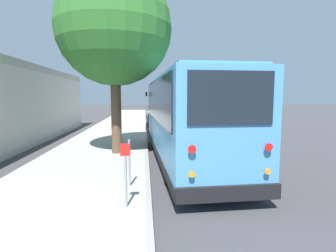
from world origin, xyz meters
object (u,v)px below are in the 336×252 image
(parked_sedan_gray, at_px, (153,110))
(street_tree, at_px, (115,21))
(parked_sedan_blue, at_px, (157,117))
(sign_post_far, at_px, (129,163))
(parked_sedan_silver, at_px, (154,113))
(sign_post_near, at_px, (126,175))
(parked_sedan_black, at_px, (157,122))
(shuttle_bus, at_px, (186,114))

(parked_sedan_gray, height_order, street_tree, street_tree)
(parked_sedan_blue, bearing_deg, sign_post_far, 175.23)
(parked_sedan_silver, height_order, sign_post_near, sign_post_near)
(parked_sedan_black, relative_size, sign_post_near, 3.23)
(parked_sedan_black, distance_m, parked_sedan_gray, 19.88)
(parked_sedan_blue, distance_m, parked_sedan_gray, 13.94)
(sign_post_near, xyz_separation_m, sign_post_far, (1.41, 0.00, -0.09))
(street_tree, distance_m, sign_post_near, 7.91)
(parked_sedan_black, bearing_deg, sign_post_far, 175.51)
(shuttle_bus, bearing_deg, parked_sedan_black, 0.99)
(sign_post_near, bearing_deg, parked_sedan_blue, -4.58)
(street_tree, distance_m, sign_post_far, 6.95)
(shuttle_bus, bearing_deg, parked_sedan_blue, -1.02)
(parked_sedan_blue, height_order, sign_post_near, sign_post_near)
(sign_post_far, bearing_deg, shuttle_bus, -32.60)
(parked_sedan_gray, xyz_separation_m, sign_post_far, (-33.88, 1.73, 0.20))
(parked_sedan_black, relative_size, street_tree, 0.55)
(parked_sedan_blue, distance_m, street_tree, 16.36)
(parked_sedan_black, height_order, sign_post_far, sign_post_far)
(parked_sedan_blue, relative_size, sign_post_near, 2.94)
(parked_sedan_blue, bearing_deg, shuttle_bus, -178.49)
(shuttle_bus, distance_m, parked_sedan_silver, 23.33)
(sign_post_far, bearing_deg, parked_sedan_gray, -2.93)
(shuttle_bus, relative_size, street_tree, 1.17)
(parked_sedan_black, relative_size, parked_sedan_gray, 1.04)
(shuttle_bus, height_order, sign_post_near, shuttle_bus)
(shuttle_bus, height_order, street_tree, street_tree)
(parked_sedan_black, xyz_separation_m, sign_post_far, (-14.01, 1.48, 0.21))
(shuttle_bus, height_order, parked_sedan_black, shuttle_bus)
(parked_sedan_black, relative_size, sign_post_far, 3.57)
(sign_post_near, bearing_deg, shuttle_bus, -24.15)
(parked_sedan_black, bearing_deg, parked_sedan_gray, 0.78)
(sign_post_near, distance_m, sign_post_far, 1.41)
(parked_sedan_silver, xyz_separation_m, street_tree, (-21.91, 2.44, 5.32))
(parked_sedan_silver, relative_size, sign_post_far, 3.40)
(sign_post_near, bearing_deg, parked_sedan_black, -5.47)
(parked_sedan_silver, height_order, sign_post_far, sign_post_far)
(parked_sedan_blue, relative_size, street_tree, 0.50)
(shuttle_bus, relative_size, parked_sedan_gray, 2.23)
(street_tree, bearing_deg, parked_sedan_silver, -6.35)
(parked_sedan_black, height_order, parked_sedan_blue, parked_sedan_blue)
(parked_sedan_blue, relative_size, sign_post_far, 3.25)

